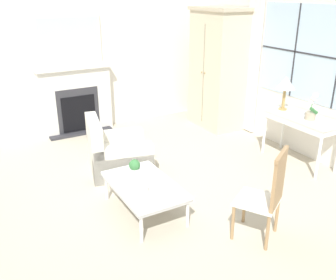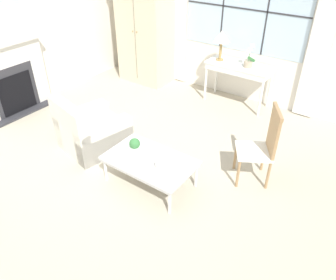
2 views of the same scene
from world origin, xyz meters
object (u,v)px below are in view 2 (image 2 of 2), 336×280
potted_orchid (249,58)px  console_table (239,69)px  table_lamp (222,37)px  side_chair_wooden (264,143)px  fireplace (8,74)px  coffee_table (150,162)px  armchair_upholstered (92,132)px  potted_plant_small (135,146)px  pillar_candle (158,165)px  armoire (146,26)px

potted_orchid → console_table: bearing=167.9°
table_lamp → side_chair_wooden: 2.51m
fireplace → table_lamp: 3.76m
coffee_table → armchair_upholstered: bearing=173.3°
coffee_table → potted_plant_small: size_ratio=4.90×
fireplace → table_lamp: size_ratio=3.97×
table_lamp → potted_orchid: 0.62m
potted_orchid → pillar_candle: size_ratio=3.30×
table_lamp → coffee_table: (0.49, -2.73, -0.85)m
armoire → fireplace: bearing=-111.3°
fireplace → coffee_table: 3.20m
table_lamp → pillar_candle: (0.69, -2.81, -0.75)m
fireplace → console_table: (3.07, 2.61, -0.04)m
table_lamp → pillar_candle: bearing=-76.3°
armoire → potted_orchid: bearing=1.0°
coffee_table → pillar_candle: (0.20, -0.08, 0.09)m
armchair_upholstered → pillar_candle: size_ratio=8.18×
armchair_upholstered → coffee_table: (1.23, -0.15, 0.09)m
console_table → fireplace: bearing=-139.6°
armoire → coffee_table: size_ratio=1.99×
console_table → potted_orchid: 0.31m
potted_plant_small → pillar_candle: 0.44m
coffee_table → pillar_candle: bearing=-22.9°
fireplace → armchair_upholstered: bearing=0.1°
fireplace → potted_orchid: 4.15m
console_table → side_chair_wooden: 2.21m
potted_orchid → potted_plant_small: bearing=-96.3°
table_lamp → side_chair_wooden: size_ratio=0.51×
fireplace → armchair_upholstered: (1.94, 0.00, -0.46)m
armoire → potted_orchid: 2.26m
potted_orchid → potted_plant_small: 2.78m
fireplace → table_lamp: fireplace is taller
armoire → coffee_table: 3.55m
console_table → coffee_table: console_table is taller
fireplace → side_chair_wooden: 4.36m
armoire → potted_orchid: armoire is taller
fireplace → pillar_candle: 3.39m
armchair_upholstered → pillar_candle: (1.43, -0.23, 0.18)m
side_chair_wooden → armchair_upholstered: bearing=-162.0°
side_chair_wooden → pillar_candle: bearing=-132.8°
table_lamp → coffee_table: table_lamp is taller
fireplace → table_lamp: bearing=44.0°
armoire → potted_plant_small: (1.96, -2.70, -0.63)m
armoire → pillar_candle: bearing=-49.3°
coffee_table → potted_plant_small: bearing=-176.4°
armchair_upholstered → console_table: bearing=66.5°
armchair_upholstered → coffee_table: size_ratio=0.90×
console_table → armoire: bearing=-178.0°
potted_orchid → armchair_upholstered: size_ratio=0.40×
table_lamp → console_table: bearing=3.9°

